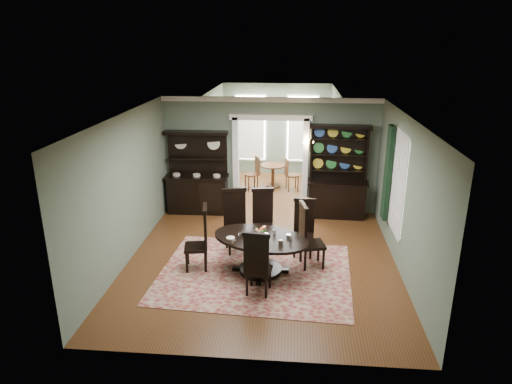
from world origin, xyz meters
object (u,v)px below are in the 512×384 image
dining_table (261,248)px  sideboard (198,184)px  parlor_table (273,172)px  welsh_dresser (337,184)px

dining_table → sideboard: 3.70m
dining_table → parlor_table: 5.40m
dining_table → sideboard: bearing=140.4°
sideboard → parlor_table: bearing=49.0°
dining_table → parlor_table: (-0.04, 5.40, -0.06)m
sideboard → welsh_dresser: size_ratio=0.91×
parlor_table → dining_table: bearing=-89.6°
welsh_dresser → parlor_table: size_ratio=3.07×
sideboard → parlor_table: 2.92m
sideboard → parlor_table: sideboard is taller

